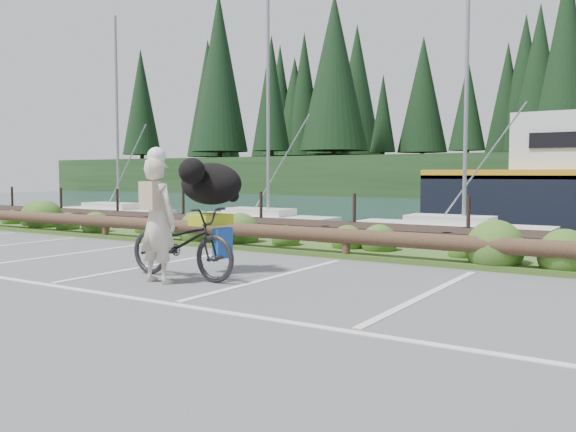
# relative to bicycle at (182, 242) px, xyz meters

# --- Properties ---
(ground) EXTENTS (72.00, 72.00, 0.00)m
(ground) POSITION_rel_bicycle_xyz_m (1.23, -1.17, -0.58)
(ground) COLOR #525254
(vegetation_strip) EXTENTS (34.00, 1.60, 0.10)m
(vegetation_strip) POSITION_rel_bicycle_xyz_m (1.23, 4.13, -0.53)
(vegetation_strip) COLOR #3D5B21
(vegetation_strip) RESTS_ON ground
(log_rail) EXTENTS (32.00, 0.30, 0.60)m
(log_rail) POSITION_rel_bicycle_xyz_m (1.23, 3.43, -0.58)
(log_rail) COLOR #443021
(log_rail) RESTS_ON ground
(bicycle) EXTENTS (2.24, 0.86, 1.16)m
(bicycle) POSITION_rel_bicycle_xyz_m (0.00, 0.00, 0.00)
(bicycle) COLOR black
(bicycle) RESTS_ON ground
(cyclist) EXTENTS (0.73, 0.49, 1.94)m
(cyclist) POSITION_rel_bicycle_xyz_m (-0.02, -0.52, 0.39)
(cyclist) COLOR beige
(cyclist) RESTS_ON ground
(dog) EXTENTS (0.66, 1.26, 0.72)m
(dog) POSITION_rel_bicycle_xyz_m (0.03, 0.71, 0.94)
(dog) COLOR black
(dog) RESTS_ON bicycle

